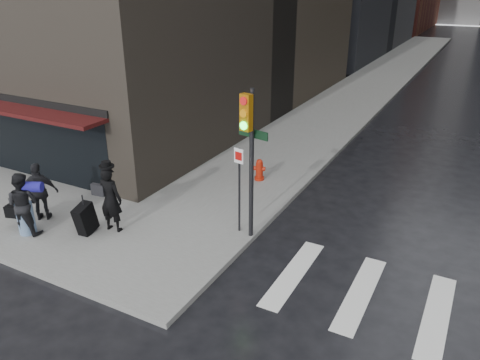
{
  "coord_description": "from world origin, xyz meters",
  "views": [
    {
      "loc": [
        6.76,
        -7.81,
        6.46
      ],
      "look_at": [
        1.16,
        2.68,
        1.3
      ],
      "focal_mm": 35.0,
      "sensor_mm": 36.0,
      "label": 1
    }
  ],
  "objects_px": {
    "traffic_light": "(248,145)",
    "fire_hydrant": "(259,171)",
    "man_jeans": "(23,203)",
    "man_overcoat": "(105,202)",
    "man_greycoat": "(40,192)"
  },
  "relations": [
    {
      "from": "man_overcoat",
      "to": "man_greycoat",
      "type": "bearing_deg",
      "value": 2.81
    },
    {
      "from": "man_overcoat",
      "to": "traffic_light",
      "type": "height_order",
      "value": "traffic_light"
    },
    {
      "from": "traffic_light",
      "to": "fire_hydrant",
      "type": "height_order",
      "value": "traffic_light"
    },
    {
      "from": "man_overcoat",
      "to": "fire_hydrant",
      "type": "distance_m",
      "value": 5.49
    },
    {
      "from": "man_greycoat",
      "to": "man_jeans",
      "type": "bearing_deg",
      "value": 74.5
    },
    {
      "from": "man_overcoat",
      "to": "fire_hydrant",
      "type": "xyz_separation_m",
      "value": [
        2.09,
        5.05,
        -0.52
      ]
    },
    {
      "from": "man_jeans",
      "to": "man_greycoat",
      "type": "bearing_deg",
      "value": -88.24
    },
    {
      "from": "man_overcoat",
      "to": "man_jeans",
      "type": "bearing_deg",
      "value": 24.58
    },
    {
      "from": "man_greycoat",
      "to": "fire_hydrant",
      "type": "bearing_deg",
      "value": -161.26
    },
    {
      "from": "man_overcoat",
      "to": "traffic_light",
      "type": "bearing_deg",
      "value": -163.32
    },
    {
      "from": "man_overcoat",
      "to": "fire_hydrant",
      "type": "relative_size",
      "value": 2.73
    },
    {
      "from": "traffic_light",
      "to": "man_jeans",
      "type": "bearing_deg",
      "value": -142.23
    },
    {
      "from": "man_overcoat",
      "to": "man_greycoat",
      "type": "relative_size",
      "value": 1.2
    },
    {
      "from": "man_jeans",
      "to": "fire_hydrant",
      "type": "distance_m",
      "value": 7.32
    },
    {
      "from": "man_greycoat",
      "to": "fire_hydrant",
      "type": "height_order",
      "value": "man_greycoat"
    }
  ]
}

